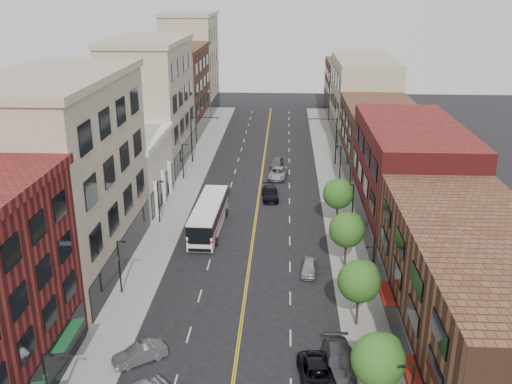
% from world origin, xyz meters
% --- Properties ---
extents(ground, '(220.00, 220.00, 0.00)m').
position_xyz_m(ground, '(0.00, 0.00, 0.00)').
color(ground, black).
rests_on(ground, ground).
extents(sidewalk_left, '(4.00, 110.00, 0.15)m').
position_xyz_m(sidewalk_left, '(-10.00, 35.00, 0.07)').
color(sidewalk_left, gray).
rests_on(sidewalk_left, ground).
extents(sidewalk_right, '(4.00, 110.00, 0.15)m').
position_xyz_m(sidewalk_right, '(10.00, 35.00, 0.07)').
color(sidewalk_right, gray).
rests_on(sidewalk_right, ground).
extents(bldg_l_tanoffice, '(10.00, 22.00, 18.00)m').
position_xyz_m(bldg_l_tanoffice, '(-17.00, 13.00, 9.00)').
color(bldg_l_tanoffice, gray).
rests_on(bldg_l_tanoffice, ground).
extents(bldg_l_white, '(10.00, 14.00, 8.00)m').
position_xyz_m(bldg_l_white, '(-17.00, 31.00, 4.00)').
color(bldg_l_white, silver).
rests_on(bldg_l_white, ground).
extents(bldg_l_far_a, '(10.00, 20.00, 18.00)m').
position_xyz_m(bldg_l_far_a, '(-17.00, 48.00, 9.00)').
color(bldg_l_far_a, gray).
rests_on(bldg_l_far_a, ground).
extents(bldg_l_far_b, '(10.00, 20.00, 15.00)m').
position_xyz_m(bldg_l_far_b, '(-17.00, 68.00, 7.50)').
color(bldg_l_far_b, brown).
rests_on(bldg_l_far_b, ground).
extents(bldg_l_far_c, '(10.00, 16.00, 20.00)m').
position_xyz_m(bldg_l_far_c, '(-17.00, 86.00, 10.00)').
color(bldg_l_far_c, gray).
rests_on(bldg_l_far_c, ground).
extents(bldg_r_near, '(10.00, 26.00, 10.00)m').
position_xyz_m(bldg_r_near, '(17.00, 0.00, 5.00)').
color(bldg_r_near, brown).
rests_on(bldg_r_near, ground).
extents(bldg_r_mid, '(10.00, 22.00, 12.00)m').
position_xyz_m(bldg_r_mid, '(17.00, 24.00, 6.00)').
color(bldg_r_mid, maroon).
rests_on(bldg_r_mid, ground).
extents(bldg_r_far_a, '(10.00, 20.00, 10.00)m').
position_xyz_m(bldg_r_far_a, '(17.00, 45.00, 5.00)').
color(bldg_r_far_a, brown).
rests_on(bldg_r_far_a, ground).
extents(bldg_r_far_b, '(10.00, 22.00, 14.00)m').
position_xyz_m(bldg_r_far_b, '(17.00, 66.00, 7.00)').
color(bldg_r_far_b, gray).
rests_on(bldg_r_far_b, ground).
extents(bldg_r_far_c, '(10.00, 18.00, 11.00)m').
position_xyz_m(bldg_r_far_c, '(17.00, 86.00, 5.50)').
color(bldg_r_far_c, brown).
rests_on(bldg_r_far_c, ground).
extents(tree_r_0, '(3.40, 3.40, 5.59)m').
position_xyz_m(tree_r_0, '(9.39, -5.93, 4.13)').
color(tree_r_0, black).
rests_on(tree_r_0, sidewalk_right).
extents(tree_r_1, '(3.40, 3.40, 5.59)m').
position_xyz_m(tree_r_1, '(9.39, 4.07, 4.13)').
color(tree_r_1, black).
rests_on(tree_r_1, sidewalk_right).
extents(tree_r_2, '(3.40, 3.40, 5.59)m').
position_xyz_m(tree_r_2, '(9.39, 14.07, 4.13)').
color(tree_r_2, black).
rests_on(tree_r_2, sidewalk_right).
extents(tree_r_3, '(3.40, 3.40, 5.59)m').
position_xyz_m(tree_r_3, '(9.39, 24.07, 4.13)').
color(tree_r_3, black).
rests_on(tree_r_3, sidewalk_right).
extents(lamp_l_0, '(0.81, 0.55, 5.05)m').
position_xyz_m(lamp_l_0, '(-10.95, -8.00, 2.97)').
color(lamp_l_0, black).
rests_on(lamp_l_0, sidewalk_left).
extents(lamp_l_1, '(0.81, 0.55, 5.05)m').
position_xyz_m(lamp_l_1, '(-10.95, 8.00, 2.97)').
color(lamp_l_1, black).
rests_on(lamp_l_1, sidewalk_left).
extents(lamp_l_2, '(0.81, 0.55, 5.05)m').
position_xyz_m(lamp_l_2, '(-10.95, 24.00, 2.97)').
color(lamp_l_2, black).
rests_on(lamp_l_2, sidewalk_left).
extents(lamp_l_3, '(0.81, 0.55, 5.05)m').
position_xyz_m(lamp_l_3, '(-10.95, 40.00, 2.97)').
color(lamp_l_3, black).
rests_on(lamp_l_3, sidewalk_left).
extents(lamp_r_1, '(0.81, 0.55, 5.05)m').
position_xyz_m(lamp_r_1, '(10.95, 8.00, 2.97)').
color(lamp_r_1, black).
rests_on(lamp_r_1, sidewalk_right).
extents(lamp_r_2, '(0.81, 0.55, 5.05)m').
position_xyz_m(lamp_r_2, '(10.95, 24.00, 2.97)').
color(lamp_r_2, black).
rests_on(lamp_r_2, sidewalk_right).
extents(lamp_r_3, '(0.81, 0.55, 5.05)m').
position_xyz_m(lamp_r_3, '(10.95, 40.00, 2.97)').
color(lamp_r_3, black).
rests_on(lamp_r_3, sidewalk_right).
extents(signal_mast_left, '(4.49, 0.18, 7.20)m').
position_xyz_m(signal_mast_left, '(-10.27, 48.00, 4.65)').
color(signal_mast_left, black).
rests_on(signal_mast_left, sidewalk_left).
extents(signal_mast_right, '(4.49, 0.18, 7.20)m').
position_xyz_m(signal_mast_right, '(10.27, 48.00, 4.65)').
color(signal_mast_right, black).
rests_on(signal_mast_right, sidewalk_right).
extents(city_bus, '(3.28, 12.52, 3.20)m').
position_xyz_m(city_bus, '(-5.04, 22.41, 1.86)').
color(city_bus, white).
rests_on(city_bus, ground).
extents(car_angle_b, '(4.02, 3.35, 1.30)m').
position_xyz_m(car_angle_b, '(-6.99, -1.53, 0.65)').
color(car_angle_b, gray).
rests_on(car_angle_b, ground).
extents(car_parked_near, '(2.85, 5.40, 1.45)m').
position_xyz_m(car_parked_near, '(5.80, -3.43, 0.72)').
color(car_parked_near, black).
rests_on(car_parked_near, ground).
extents(car_parked_mid, '(2.19, 5.28, 1.53)m').
position_xyz_m(car_parked_mid, '(7.40, -1.79, 0.76)').
color(car_parked_mid, '#434246').
rests_on(car_parked_mid, ground).
extents(car_parked_far, '(1.87, 3.88, 1.28)m').
position_xyz_m(car_parked_far, '(5.80, 12.79, 0.64)').
color(car_parked_far, '#9FA0A6').
rests_on(car_parked_far, ground).
extents(car_lane_behind, '(1.96, 4.55, 1.46)m').
position_xyz_m(car_lane_behind, '(-4.84, 32.86, 0.73)').
color(car_lane_behind, '#49494E').
rests_on(car_lane_behind, ground).
extents(car_lane_a, '(2.43, 5.14, 1.45)m').
position_xyz_m(car_lane_a, '(1.50, 32.78, 0.72)').
color(car_lane_a, black).
rests_on(car_lane_a, ground).
extents(car_lane_b, '(3.08, 5.52, 1.46)m').
position_xyz_m(car_lane_b, '(2.39, 41.27, 0.73)').
color(car_lane_b, '#A5A8AD').
rests_on(car_lane_b, ground).
extents(car_lane_c, '(2.21, 4.41, 1.44)m').
position_xyz_m(car_lane_c, '(2.11, 46.39, 0.72)').
color(car_lane_c, '#535358').
rests_on(car_lane_c, ground).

